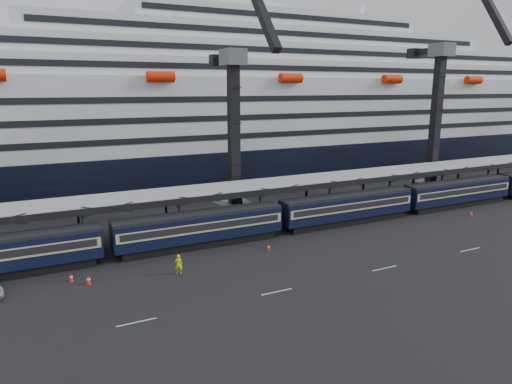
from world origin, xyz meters
The scene contains 11 objects.
ground centered at (0.00, 0.00, 0.00)m, with size 260.00×260.00×0.00m, color black.
train centered at (-4.65, 10.00, 2.20)m, with size 133.05×3.00×4.05m.
canopy centered at (0.00, 14.00, 5.25)m, with size 130.00×6.25×5.53m.
cruise_ship centered at (-1.08, 45.99, 12.34)m, with size 214.09×28.84×34.00m.
crane_dark_near centered at (-20.00, 18.59, 11.93)m, with size 4.50×17.75×35.08m.
crane_dark_mid centered at (15.00, 17.59, 13.36)m, with size 4.50×18.24×39.64m.
worker centered at (-32.46, 3.55, 0.96)m, with size 0.70×0.46×1.92m, color #DAFD0D.
traffic_cone_a centered at (-41.78, 6.18, 0.39)m, with size 0.40×0.40×0.80m.
traffic_cone_b centered at (-40.43, 4.83, 0.43)m, with size 0.43×0.43×0.86m.
traffic_cone_c centered at (-21.80, 5.60, 0.33)m, with size 0.34×0.34×0.67m.
traffic_cone_d centered at (9.44, 5.26, 0.41)m, with size 0.41×0.41×0.82m.
Camera 1 is at (-43.61, -35.99, 17.20)m, focal length 32.00 mm.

